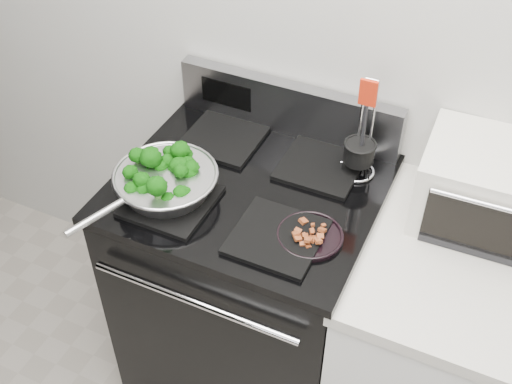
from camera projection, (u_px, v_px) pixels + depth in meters
The scene contains 8 objects.
back_wall at pixel (395, 36), 1.81m from camera, with size 4.00×0.02×2.70m, color beige.
gas_range at pixel (250, 282), 2.25m from camera, with size 0.79×0.69×1.13m.
counter at pixel (442, 359), 2.05m from camera, with size 0.62×0.68×0.92m.
skillet at pixel (165, 181), 1.88m from camera, with size 0.31×0.48×0.07m.
broccoli_pile at pixel (165, 176), 1.87m from camera, with size 0.24×0.24×0.08m, color black, non-canonical shape.
bacon_plate at pixel (310, 233), 1.77m from camera, with size 0.19×0.19×0.04m.
utensil_holder at pixel (359, 157), 1.94m from camera, with size 0.11×0.11×0.34m.
toaster_oven at pixel (496, 189), 1.79m from camera, with size 0.42×0.33×0.24m.
Camera 1 is at (0.34, 0.10, 2.23)m, focal length 45.00 mm.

